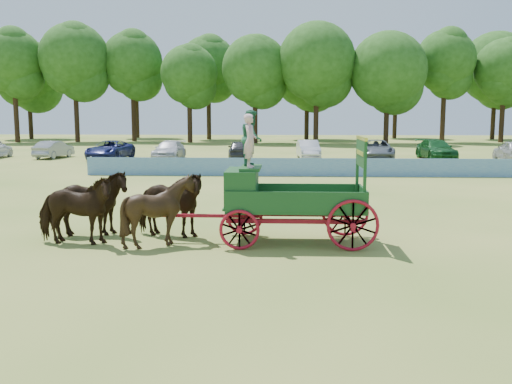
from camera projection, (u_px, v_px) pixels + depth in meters
The scene contains 9 objects.
ground at pixel (373, 251), 15.10m from camera, with size 160.00×160.00×0.00m, color #A79C4B.
horse_lead_left at pixel (75, 210), 15.74m from camera, with size 1.06×2.32×1.96m, color black.
horse_lead_right at pixel (88, 204), 16.83m from camera, with size 1.06×2.32×1.96m, color black.
horse_wheel_left at pixel (161, 211), 15.62m from camera, with size 1.58×1.78×1.96m, color black.
horse_wheel_right at pixel (169, 204), 16.71m from camera, with size 1.06×2.32×1.96m, color black.
farm_dray at pixel (269, 185), 15.96m from camera, with size 6.00×2.00×3.72m.
sponsor_banner at pixel (309, 167), 32.88m from camera, with size 26.00×0.08×1.05m, color #1E5DA7.
parked_cars at pixel (362, 150), 44.62m from camera, with size 58.40×7.31×1.61m.
treeline at pixel (279, 67), 72.79m from camera, with size 90.89×23.91×14.68m.
Camera 1 is at (-2.36, -14.88, 3.64)m, focal length 40.00 mm.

